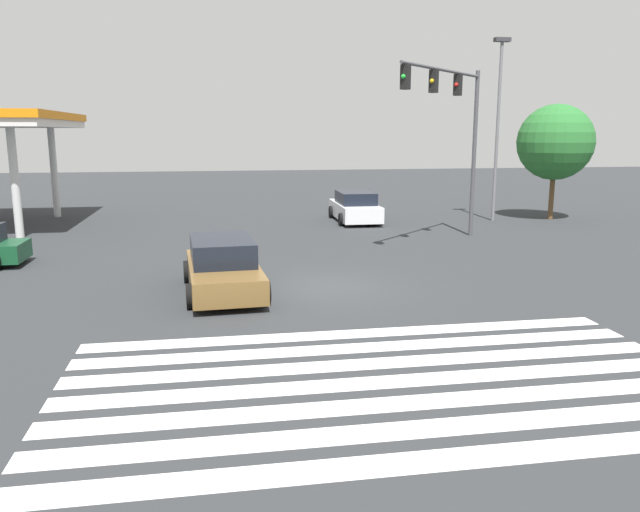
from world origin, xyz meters
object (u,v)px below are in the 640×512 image
at_px(traffic_signal_mast, 454,114).
at_px(car_4, 223,267).
at_px(car_1, 355,207).
at_px(tree_corner_a, 555,142).
at_px(street_light_pole_a, 498,115).

distance_m(traffic_signal_mast, car_4, 12.45).
xyz_separation_m(traffic_signal_mast, car_1, (-2.48, 6.87, -4.55)).
bearing_deg(traffic_signal_mast, tree_corner_a, 171.86).
relative_size(car_4, tree_corner_a, 0.83).
distance_m(traffic_signal_mast, tree_corner_a, 10.08).
distance_m(traffic_signal_mast, car_1, 8.61).
relative_size(traffic_signal_mast, car_4, 1.44).
relative_size(car_1, tree_corner_a, 0.80).
height_order(car_1, tree_corner_a, tree_corner_a).
xyz_separation_m(car_4, tree_corner_a, (17.48, 12.66, 3.30)).
xyz_separation_m(car_1, car_4, (-7.01, -13.54, -0.01)).
bearing_deg(car_1, traffic_signal_mast, -158.98).
relative_size(street_light_pole_a, tree_corner_a, 1.53).
relative_size(traffic_signal_mast, tree_corner_a, 1.19).
bearing_deg(street_light_pole_a, car_4, -138.28).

